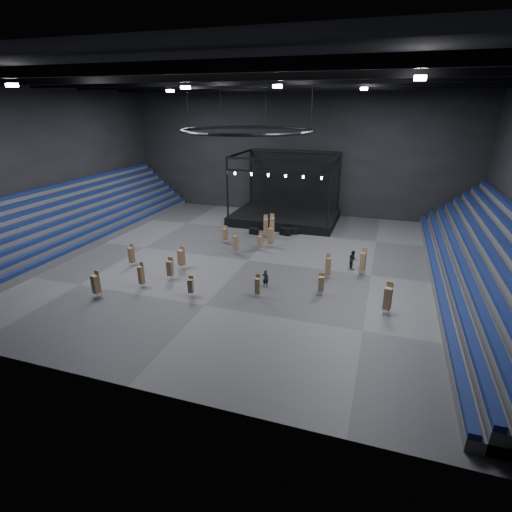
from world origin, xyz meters
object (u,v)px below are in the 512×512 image
(flight_case_mid, at_px, (285,232))
(man_center, at_px, (266,278))
(chair_stack_9, at_px, (260,241))
(chair_stack_6, at_px, (363,261))
(chair_stack_1, at_px, (266,226))
(chair_stack_15, at_px, (96,283))
(flight_case_right, at_px, (294,231))
(chair_stack_12, at_px, (141,274))
(flight_case_left, at_px, (254,231))
(chair_stack_10, at_px, (258,285))
(chair_stack_7, at_px, (181,257))
(chair_stack_14, at_px, (131,255))
(chair_stack_17, at_px, (272,226))
(chair_stack_11, at_px, (170,268))
(chair_stack_16, at_px, (271,236))
(chair_stack_2, at_px, (225,234))
(chair_stack_3, at_px, (191,285))
(chair_stack_13, at_px, (321,283))
(stage, at_px, (286,210))
(chair_stack_5, at_px, (388,298))
(crew_member, at_px, (353,259))
(chair_stack_8, at_px, (271,229))
(chair_stack_0, at_px, (236,243))
(chair_stack_4, at_px, (328,266))

(flight_case_mid, bearing_deg, man_center, -82.31)
(chair_stack_9, bearing_deg, chair_stack_6, -2.58)
(chair_stack_1, xyz_separation_m, chair_stack_15, (-8.77, -20.00, -0.17))
(flight_case_right, distance_m, chair_stack_6, 13.74)
(chair_stack_12, distance_m, man_center, 11.03)
(man_center, bearing_deg, chair_stack_12, 26.93)
(flight_case_left, distance_m, chair_stack_10, 17.44)
(chair_stack_7, distance_m, chair_stack_10, 9.65)
(flight_case_right, xyz_separation_m, chair_stack_15, (-11.80, -22.34, 0.86))
(chair_stack_9, height_order, chair_stack_15, chair_stack_15)
(chair_stack_14, bearing_deg, chair_stack_17, 54.79)
(chair_stack_7, xyz_separation_m, chair_stack_11, (0.20, -2.59, -0.10))
(chair_stack_1, height_order, chair_stack_7, chair_stack_1)
(chair_stack_15, distance_m, chair_stack_16, 19.65)
(chair_stack_2, bearing_deg, flight_case_mid, 60.37)
(chair_stack_10, bearing_deg, chair_stack_1, 98.99)
(chair_stack_6, xyz_separation_m, chair_stack_9, (-11.31, 3.20, -0.27))
(chair_stack_1, height_order, chair_stack_3, chair_stack_1)
(chair_stack_6, xyz_separation_m, chair_stack_10, (-8.02, -7.78, -0.27))
(flight_case_mid, height_order, chair_stack_11, chair_stack_11)
(chair_stack_3, height_order, chair_stack_13, chair_stack_13)
(chair_stack_3, bearing_deg, flight_case_right, 68.37)
(stage, xyz_separation_m, chair_stack_2, (-4.34, -11.83, -0.34))
(chair_stack_1, relative_size, chair_stack_16, 1.04)
(chair_stack_6, xyz_separation_m, chair_stack_17, (-11.30, 7.94, 0.19))
(chair_stack_3, xyz_separation_m, chair_stack_16, (2.96, 13.98, 0.42))
(flight_case_mid, bearing_deg, chair_stack_11, -112.57)
(chair_stack_5, bearing_deg, chair_stack_10, -164.61)
(chair_stack_6, bearing_deg, stage, 136.22)
(chair_stack_10, relative_size, crew_member, 1.10)
(chair_stack_2, distance_m, chair_stack_11, 11.25)
(flight_case_left, height_order, chair_stack_14, chair_stack_14)
(flight_case_left, relative_size, chair_stack_16, 0.42)
(chair_stack_14, distance_m, crew_member, 22.07)
(chair_stack_5, xyz_separation_m, man_center, (-10.36, 1.77, -0.57))
(chair_stack_7, bearing_deg, chair_stack_8, 82.53)
(stage, relative_size, chair_stack_6, 5.35)
(chair_stack_6, relative_size, chair_stack_12, 1.11)
(chair_stack_13, height_order, crew_member, chair_stack_13)
(chair_stack_6, bearing_deg, man_center, -134.06)
(chair_stack_0, height_order, chair_stack_2, chair_stack_0)
(flight_case_right, relative_size, chair_stack_13, 0.61)
(chair_stack_0, height_order, crew_member, chair_stack_0)
(flight_case_right, distance_m, chair_stack_0, 9.95)
(man_center, bearing_deg, flight_case_left, -59.06)
(chair_stack_4, distance_m, crew_member, 3.77)
(chair_stack_0, bearing_deg, chair_stack_3, -88.62)
(flight_case_right, height_order, chair_stack_3, chair_stack_3)
(chair_stack_14, bearing_deg, chair_stack_1, 56.92)
(chair_stack_3, xyz_separation_m, chair_stack_4, (10.45, 7.35, 0.26))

